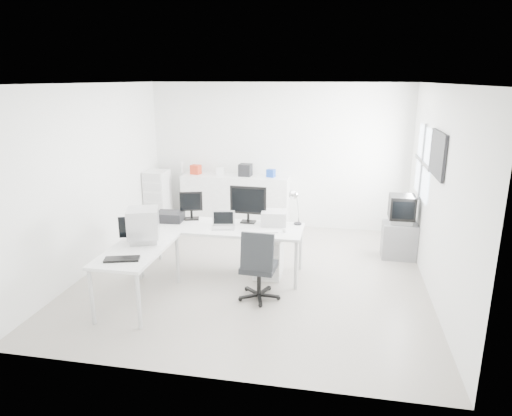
% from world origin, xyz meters
% --- Properties ---
extents(floor, '(5.00, 5.00, 0.01)m').
position_xyz_m(floor, '(0.00, 0.00, 0.00)').
color(floor, beige).
rests_on(floor, ground).
extents(ceiling, '(5.00, 5.00, 0.01)m').
position_xyz_m(ceiling, '(0.00, 0.00, 2.80)').
color(ceiling, white).
rests_on(ceiling, back_wall).
extents(back_wall, '(5.00, 0.02, 2.80)m').
position_xyz_m(back_wall, '(0.00, 2.50, 1.40)').
color(back_wall, white).
rests_on(back_wall, floor).
extents(left_wall, '(0.02, 5.00, 2.80)m').
position_xyz_m(left_wall, '(-2.50, 0.00, 1.40)').
color(left_wall, white).
rests_on(left_wall, floor).
extents(right_wall, '(0.02, 5.00, 2.80)m').
position_xyz_m(right_wall, '(2.50, 0.00, 1.40)').
color(right_wall, white).
rests_on(right_wall, floor).
extents(window, '(0.02, 1.20, 1.10)m').
position_xyz_m(window, '(2.48, 1.20, 1.60)').
color(window, white).
rests_on(window, right_wall).
extents(wall_picture, '(0.04, 0.90, 0.60)m').
position_xyz_m(wall_picture, '(2.47, 0.10, 1.90)').
color(wall_picture, black).
rests_on(wall_picture, right_wall).
extents(main_desk, '(2.40, 0.80, 0.75)m').
position_xyz_m(main_desk, '(-0.48, -0.00, 0.38)').
color(main_desk, white).
rests_on(main_desk, floor).
extents(side_desk, '(0.70, 1.40, 0.75)m').
position_xyz_m(side_desk, '(-1.33, -1.10, 0.38)').
color(side_desk, white).
rests_on(side_desk, floor).
extents(drawer_pedestal, '(0.40, 0.50, 0.60)m').
position_xyz_m(drawer_pedestal, '(0.22, 0.05, 0.30)').
color(drawer_pedestal, white).
rests_on(drawer_pedestal, floor).
extents(inkjet_printer, '(0.42, 0.34, 0.14)m').
position_xyz_m(inkjet_printer, '(-1.33, 0.10, 0.82)').
color(inkjet_printer, black).
rests_on(inkjet_printer, main_desk).
extents(lcd_monitor_small, '(0.39, 0.29, 0.44)m').
position_xyz_m(lcd_monitor_small, '(-1.03, 0.25, 0.97)').
color(lcd_monitor_small, black).
rests_on(lcd_monitor_small, main_desk).
extents(lcd_monitor_large, '(0.57, 0.25, 0.58)m').
position_xyz_m(lcd_monitor_large, '(-0.13, 0.25, 1.04)').
color(lcd_monitor_large, black).
rests_on(lcd_monitor_large, main_desk).
extents(laptop, '(0.43, 0.44, 0.24)m').
position_xyz_m(laptop, '(-0.43, -0.10, 0.87)').
color(laptop, '#B7B7BA').
rests_on(laptop, main_desk).
extents(white_keyboard, '(0.44, 0.23, 0.02)m').
position_xyz_m(white_keyboard, '(0.17, -0.15, 0.76)').
color(white_keyboard, white).
rests_on(white_keyboard, main_desk).
extents(white_mouse, '(0.06, 0.06, 0.06)m').
position_xyz_m(white_mouse, '(0.47, -0.10, 0.78)').
color(white_mouse, white).
rests_on(white_mouse, main_desk).
extents(laser_printer, '(0.40, 0.35, 0.21)m').
position_xyz_m(laser_printer, '(0.27, 0.22, 0.86)').
color(laser_printer, beige).
rests_on(laser_printer, main_desk).
extents(desk_lamp, '(0.20, 0.20, 0.49)m').
position_xyz_m(desk_lamp, '(0.62, 0.30, 1.00)').
color(desk_lamp, silver).
rests_on(desk_lamp, main_desk).
extents(crt_monitor, '(0.49, 0.49, 0.44)m').
position_xyz_m(crt_monitor, '(-1.33, -0.85, 0.97)').
color(crt_monitor, '#B7B7BA').
rests_on(crt_monitor, side_desk).
extents(black_keyboard, '(0.44, 0.28, 0.03)m').
position_xyz_m(black_keyboard, '(-1.33, -1.50, 0.76)').
color(black_keyboard, black).
rests_on(black_keyboard, side_desk).
extents(office_chair, '(0.61, 0.61, 1.00)m').
position_xyz_m(office_chair, '(0.21, -0.72, 0.50)').
color(office_chair, '#242629').
rests_on(office_chair, floor).
extents(tv_cabinet, '(0.55, 0.45, 0.59)m').
position_xyz_m(tv_cabinet, '(2.22, 1.16, 0.30)').
color(tv_cabinet, slate).
rests_on(tv_cabinet, floor).
extents(crt_tv, '(0.50, 0.48, 0.45)m').
position_xyz_m(crt_tv, '(2.22, 1.16, 0.82)').
color(crt_tv, black).
rests_on(crt_tv, tv_cabinet).
extents(sideboard, '(2.09, 0.52, 1.04)m').
position_xyz_m(sideboard, '(-0.79, 2.24, 0.52)').
color(sideboard, white).
rests_on(sideboard, floor).
extents(clutter_box_a, '(0.21, 0.19, 0.18)m').
position_xyz_m(clutter_box_a, '(-1.59, 2.24, 1.13)').
color(clutter_box_a, red).
rests_on(clutter_box_a, sideboard).
extents(clutter_box_b, '(0.15, 0.14, 0.14)m').
position_xyz_m(clutter_box_b, '(-1.09, 2.24, 1.12)').
color(clutter_box_b, white).
rests_on(clutter_box_b, sideboard).
extents(clutter_box_c, '(0.25, 0.23, 0.23)m').
position_xyz_m(clutter_box_c, '(-0.59, 2.24, 1.16)').
color(clutter_box_c, black).
rests_on(clutter_box_c, sideboard).
extents(clutter_box_d, '(0.18, 0.16, 0.15)m').
position_xyz_m(clutter_box_d, '(-0.09, 2.24, 1.12)').
color(clutter_box_d, '#1841A9').
rests_on(clutter_box_d, sideboard).
extents(clutter_bottle, '(0.07, 0.07, 0.22)m').
position_xyz_m(clutter_bottle, '(-1.89, 2.28, 1.15)').
color(clutter_bottle, white).
rests_on(clutter_bottle, sideboard).
extents(filing_cabinet, '(0.40, 0.48, 1.15)m').
position_xyz_m(filing_cabinet, '(-2.28, 1.90, 0.57)').
color(filing_cabinet, white).
rests_on(filing_cabinet, floor).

